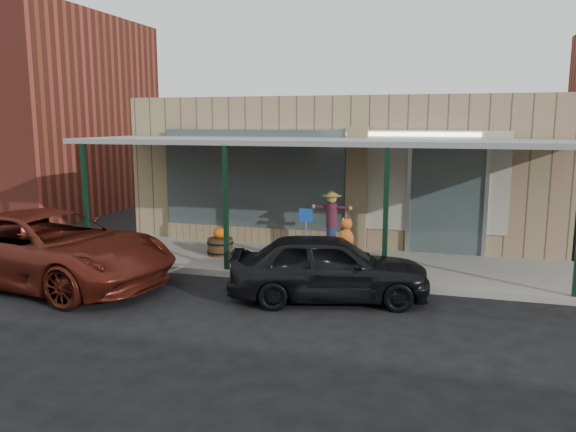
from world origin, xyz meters
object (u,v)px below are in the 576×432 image
(parked_sedan, at_px, (329,267))
(barrel_scarecrow, at_px, (331,235))
(barrel_pumpkin, at_px, (220,245))
(car_maroon, at_px, (48,248))
(handicap_sign, at_px, (306,232))

(parked_sedan, bearing_deg, barrel_scarecrow, -3.42)
(barrel_pumpkin, relative_size, car_maroon, 0.13)
(barrel_scarecrow, height_order, car_maroon, barrel_scarecrow)
(handicap_sign, bearing_deg, parked_sedan, -56.99)
(barrel_pumpkin, height_order, car_maroon, car_maroon)
(barrel_pumpkin, height_order, parked_sedan, parked_sedan)
(barrel_scarecrow, xyz_separation_m, barrel_pumpkin, (-2.77, -0.58, -0.30))
(barrel_scarecrow, distance_m, parked_sedan, 2.98)
(barrel_scarecrow, height_order, handicap_sign, barrel_scarecrow)
(parked_sedan, distance_m, car_maroon, 6.13)
(barrel_scarecrow, relative_size, handicap_sign, 1.17)
(car_maroon, bearing_deg, barrel_scarecrow, -49.67)
(barrel_scarecrow, distance_m, handicap_sign, 1.65)
(barrel_pumpkin, xyz_separation_m, handicap_sign, (2.51, -1.01, 0.67))
(barrel_pumpkin, distance_m, handicap_sign, 2.79)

